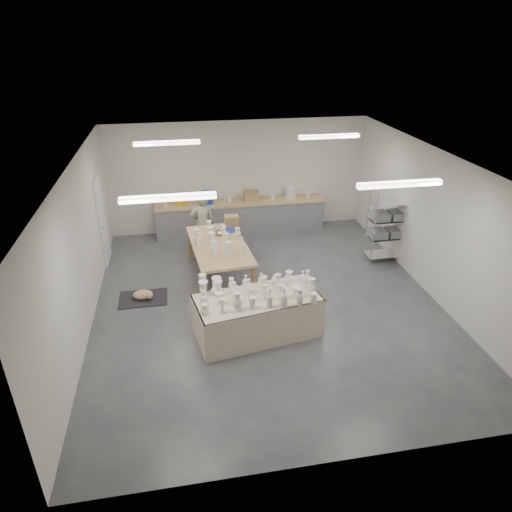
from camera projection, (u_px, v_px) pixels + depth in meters
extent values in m
plane|color=#424449|center=(267.00, 302.00, 9.55)|extent=(8.00, 8.00, 0.00)
cube|color=white|center=(269.00, 161.00, 8.19)|extent=(7.00, 8.00, 0.02)
cube|color=silver|center=(238.00, 177.00, 12.38)|extent=(7.00, 0.02, 3.00)
cube|color=silver|center=(336.00, 375.00, 5.36)|extent=(7.00, 0.02, 3.00)
cube|color=silver|center=(80.00, 251.00, 8.31)|extent=(0.02, 8.00, 3.00)
cube|color=silver|center=(433.00, 224.00, 9.42)|extent=(0.02, 8.00, 3.00)
cube|color=white|center=(102.00, 220.00, 10.80)|extent=(0.05, 0.90, 2.10)
cube|color=white|center=(168.00, 198.00, 6.61)|extent=(1.40, 0.12, 0.08)
cube|color=white|center=(400.00, 184.00, 7.18)|extent=(1.40, 0.12, 0.08)
cube|color=white|center=(167.00, 143.00, 9.69)|extent=(1.40, 0.12, 0.08)
cube|color=white|center=(329.00, 136.00, 10.26)|extent=(1.40, 0.12, 0.08)
cube|color=tan|center=(240.00, 203.00, 12.38)|extent=(4.60, 0.60, 0.06)
cube|color=slate|center=(241.00, 218.00, 12.59)|extent=(4.60, 0.55, 0.84)
cylinder|color=gold|center=(180.00, 199.00, 12.04)|extent=(0.30, 0.30, 0.34)
cylinder|color=#2030AD|center=(207.00, 198.00, 12.15)|extent=(0.30, 0.30, 0.34)
cylinder|color=white|center=(291.00, 193.00, 12.51)|extent=(0.30, 0.30, 0.34)
cube|color=#A47A4F|center=(251.00, 196.00, 12.35)|extent=(0.40, 0.30, 0.28)
cylinder|color=white|center=(165.00, 204.00, 12.02)|extent=(0.10, 0.10, 0.14)
cylinder|color=white|center=(229.00, 200.00, 12.29)|extent=(0.10, 0.10, 0.14)
cylinder|color=white|center=(273.00, 197.00, 12.48)|extent=(0.10, 0.10, 0.14)
cylinder|color=white|center=(308.00, 195.00, 12.64)|extent=(0.10, 0.10, 0.14)
cylinder|color=silver|center=(374.00, 231.00, 10.61)|extent=(0.02, 0.02, 1.80)
cylinder|color=silver|center=(408.00, 228.00, 10.75)|extent=(0.02, 0.02, 1.80)
cylinder|color=silver|center=(367.00, 223.00, 11.00)|extent=(0.02, 0.02, 1.80)
cylinder|color=silver|center=(399.00, 221.00, 11.13)|extent=(0.02, 0.02, 1.80)
cube|color=silver|center=(383.00, 254.00, 11.21)|extent=(0.88, 0.48, 0.02)
cube|color=silver|center=(385.00, 237.00, 11.01)|extent=(0.88, 0.48, 0.02)
cube|color=silver|center=(388.00, 220.00, 10.81)|extent=(0.88, 0.48, 0.02)
cube|color=silver|center=(390.00, 202.00, 10.60)|extent=(0.88, 0.48, 0.02)
cube|color=slate|center=(377.00, 233.00, 10.92)|extent=(0.38, 0.42, 0.18)
cube|color=slate|center=(395.00, 232.00, 10.99)|extent=(0.38, 0.42, 0.18)
cube|color=slate|center=(380.00, 216.00, 10.72)|extent=(0.38, 0.42, 0.18)
cube|color=slate|center=(397.00, 215.00, 10.79)|extent=(0.38, 0.42, 0.18)
cube|color=olive|center=(257.00, 318.00, 8.43)|extent=(2.13, 1.24, 0.69)
cube|color=beige|center=(257.00, 298.00, 8.23)|extent=(2.40, 1.44, 0.03)
cube|color=beige|center=(262.00, 332.00, 7.95)|extent=(2.23, 0.42, 0.79)
cube|color=beige|center=(252.00, 301.00, 8.85)|extent=(2.23, 0.42, 0.79)
cube|color=tan|center=(219.00, 245.00, 10.04)|extent=(1.35, 2.41, 0.06)
cube|color=olive|center=(200.00, 290.00, 9.20)|extent=(0.08, 0.08, 0.81)
cube|color=olive|center=(250.00, 285.00, 9.37)|extent=(0.08, 0.08, 0.81)
cube|color=olive|center=(194.00, 244.00, 11.12)|extent=(0.08, 0.08, 0.81)
cube|color=olive|center=(236.00, 241.00, 11.28)|extent=(0.08, 0.08, 0.81)
ellipsoid|color=silver|center=(221.00, 232.00, 10.49)|extent=(0.26, 0.26, 0.12)
cylinder|color=#2030AD|center=(230.00, 230.00, 10.67)|extent=(0.26, 0.26, 0.03)
cylinder|color=white|center=(213.00, 228.00, 10.67)|extent=(0.11, 0.11, 0.12)
cube|color=#A47A4F|center=(232.00, 221.00, 10.85)|extent=(0.32, 0.26, 0.28)
cube|color=black|center=(143.00, 298.00, 9.65)|extent=(1.00, 0.70, 0.02)
ellipsoid|color=white|center=(143.00, 294.00, 9.61)|extent=(0.48, 0.41, 0.17)
sphere|color=white|center=(149.00, 295.00, 9.54)|extent=(0.15, 0.15, 0.15)
imported|color=gray|center=(203.00, 224.00, 11.14)|extent=(0.63, 0.44, 1.65)
cylinder|color=red|center=(203.00, 240.00, 11.62)|extent=(0.36, 0.36, 0.04)
cylinder|color=silver|center=(209.00, 245.00, 11.70)|extent=(0.02, 0.02, 0.28)
cylinder|color=silver|center=(201.00, 243.00, 11.79)|extent=(0.02, 0.02, 0.28)
cylinder|color=silver|center=(200.00, 247.00, 11.58)|extent=(0.02, 0.02, 0.28)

